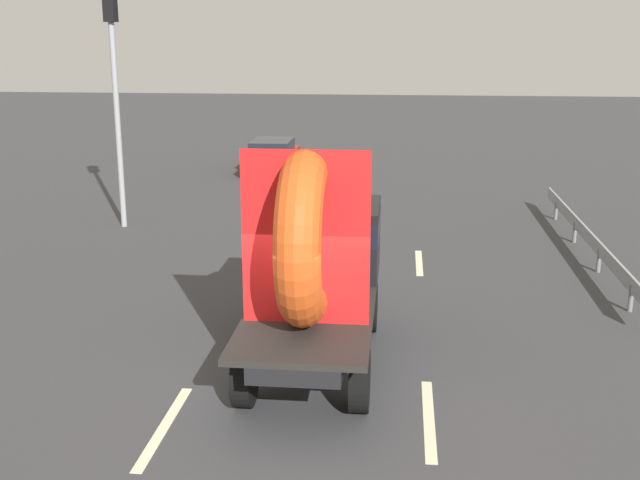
% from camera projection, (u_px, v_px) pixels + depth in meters
% --- Properties ---
extents(ground_plane, '(120.00, 120.00, 0.00)m').
position_uv_depth(ground_plane, '(297.00, 390.00, 12.23)').
color(ground_plane, '#38383A').
extents(flatbed_truck, '(2.02, 5.14, 3.76)m').
position_uv_depth(flatbed_truck, '(316.00, 256.00, 13.05)').
color(flatbed_truck, black).
rests_on(flatbed_truck, ground_plane).
extents(distant_sedan, '(1.69, 3.93, 1.28)m').
position_uv_depth(distant_sedan, '(272.00, 155.00, 31.16)').
color(distant_sedan, black).
rests_on(distant_sedan, ground_plane).
extents(traffic_light, '(0.42, 0.36, 6.54)m').
position_uv_depth(traffic_light, '(115.00, 76.00, 21.47)').
color(traffic_light, gray).
rests_on(traffic_light, ground_plane).
extents(guardrail, '(0.10, 10.68, 0.71)m').
position_uv_depth(guardrail, '(587.00, 236.00, 19.38)').
color(guardrail, gray).
rests_on(guardrail, ground_plane).
extents(lane_dash_left_near, '(0.16, 2.46, 0.01)m').
position_uv_depth(lane_dash_left_near, '(164.00, 426.00, 11.08)').
color(lane_dash_left_near, beige).
rests_on(lane_dash_left_near, ground_plane).
extents(lane_dash_left_far, '(0.16, 2.26, 0.01)m').
position_uv_depth(lane_dash_left_far, '(264.00, 263.00, 18.89)').
color(lane_dash_left_far, beige).
rests_on(lane_dash_left_far, ground_plane).
extents(lane_dash_right_near, '(0.16, 2.49, 0.01)m').
position_uv_depth(lane_dash_right_near, '(429.00, 419.00, 11.30)').
color(lane_dash_right_near, beige).
rests_on(lane_dash_right_near, ground_plane).
extents(lane_dash_right_far, '(0.16, 2.15, 0.01)m').
position_uv_depth(lane_dash_right_far, '(419.00, 263.00, 18.96)').
color(lane_dash_right_far, beige).
rests_on(lane_dash_right_far, ground_plane).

